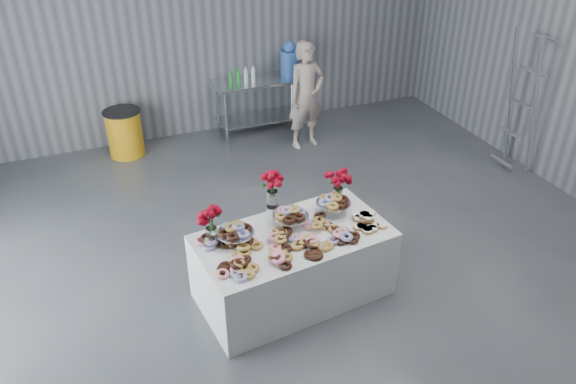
% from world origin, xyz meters
% --- Properties ---
extents(ground, '(9.00, 9.00, 0.00)m').
position_xyz_m(ground, '(0.00, 0.00, 0.00)').
color(ground, '#393C41').
rests_on(ground, ground).
extents(room_walls, '(8.04, 9.04, 4.02)m').
position_xyz_m(room_walls, '(-0.27, 0.07, 2.64)').
color(room_walls, slate).
rests_on(room_walls, ground).
extents(display_table, '(2.00, 1.21, 0.75)m').
position_xyz_m(display_table, '(-0.21, 0.25, 0.38)').
color(display_table, white).
rests_on(display_table, ground).
extents(prep_table, '(1.50, 0.60, 0.90)m').
position_xyz_m(prep_table, '(0.81, 4.10, 0.62)').
color(prep_table, silver).
rests_on(prep_table, ground).
extents(donut_mounds, '(1.88, 1.00, 0.09)m').
position_xyz_m(donut_mounds, '(-0.21, 0.20, 0.80)').
color(donut_mounds, '#B88E43').
rests_on(donut_mounds, display_table).
extents(cake_stand_left, '(0.36, 0.36, 0.17)m').
position_xyz_m(cake_stand_left, '(-0.77, 0.33, 0.89)').
color(cake_stand_left, silver).
rests_on(cake_stand_left, display_table).
extents(cake_stand_mid, '(0.36, 0.36, 0.17)m').
position_xyz_m(cake_stand_mid, '(-0.17, 0.40, 0.89)').
color(cake_stand_mid, silver).
rests_on(cake_stand_mid, display_table).
extents(cake_stand_right, '(0.36, 0.36, 0.17)m').
position_xyz_m(cake_stand_right, '(0.32, 0.46, 0.89)').
color(cake_stand_right, silver).
rests_on(cake_stand_right, display_table).
extents(danish_pile, '(0.48, 0.48, 0.11)m').
position_xyz_m(danish_pile, '(0.56, 0.18, 0.81)').
color(danish_pile, white).
rests_on(danish_pile, display_table).
extents(bouquet_left, '(0.26, 0.26, 0.42)m').
position_xyz_m(bouquet_left, '(-0.98, 0.41, 1.05)').
color(bouquet_left, white).
rests_on(bouquet_left, display_table).
extents(bouquet_right, '(0.26, 0.26, 0.42)m').
position_xyz_m(bouquet_right, '(0.46, 0.62, 1.05)').
color(bouquet_right, white).
rests_on(bouquet_right, display_table).
extents(bouquet_center, '(0.26, 0.26, 0.57)m').
position_xyz_m(bouquet_center, '(-0.30, 0.59, 1.13)').
color(bouquet_center, silver).
rests_on(bouquet_center, display_table).
extents(water_jug, '(0.28, 0.28, 0.55)m').
position_xyz_m(water_jug, '(1.31, 4.10, 1.15)').
color(water_jug, '#427CE0').
rests_on(water_jug, prep_table).
extents(drink_bottles, '(0.54, 0.08, 0.27)m').
position_xyz_m(drink_bottles, '(0.49, 4.00, 1.04)').
color(drink_bottles, '#268C33').
rests_on(drink_bottles, prep_table).
extents(person, '(0.65, 0.47, 1.64)m').
position_xyz_m(person, '(1.30, 3.39, 0.82)').
color(person, '#CC8C93').
rests_on(person, ground).
extents(trash_barrel, '(0.55, 0.55, 0.71)m').
position_xyz_m(trash_barrel, '(-1.35, 4.10, 0.36)').
color(trash_barrel, orange).
rests_on(trash_barrel, ground).
extents(stepladder, '(0.55, 0.50, 2.02)m').
position_xyz_m(stepladder, '(3.75, 1.60, 1.01)').
color(stepladder, silver).
rests_on(stepladder, ground).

